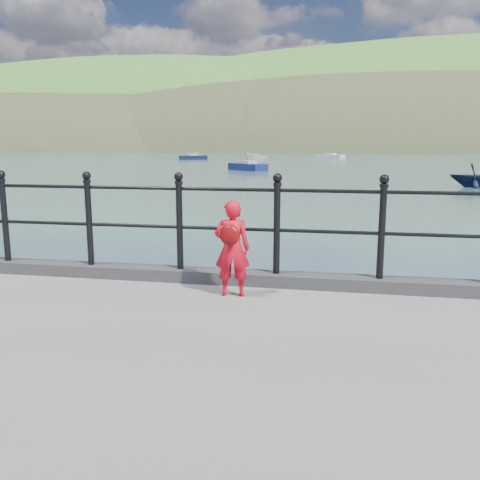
% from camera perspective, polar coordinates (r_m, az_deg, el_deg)
% --- Properties ---
extents(ground, '(600.00, 600.00, 0.00)m').
position_cam_1_polar(ground, '(6.73, -1.08, -12.70)').
color(ground, '#2D4251').
rests_on(ground, ground).
extents(kerb, '(60.00, 0.30, 0.15)m').
position_cam_1_polar(kerb, '(6.24, -1.41, -4.15)').
color(kerb, '#28282B').
rests_on(kerb, quay).
extents(railing, '(18.11, 0.11, 1.20)m').
position_cam_1_polar(railing, '(6.09, -1.44, 2.67)').
color(railing, black).
rests_on(railing, kerb).
extents(far_shore, '(830.00, 200.00, 156.00)m').
position_cam_1_polar(far_shore, '(249.52, 19.58, 4.26)').
color(far_shore, '#333A21').
rests_on(far_shore, ground).
extents(child, '(0.43, 0.34, 1.08)m').
position_cam_1_polar(child, '(5.62, -0.90, -0.87)').
color(child, red).
rests_on(child, quay).
extents(launch_white, '(3.24, 4.86, 1.76)m').
position_cam_1_polar(launch_white, '(60.12, 1.84, 8.97)').
color(launch_white, silver).
rests_on(launch_white, ground).
extents(launch_navy, '(3.37, 3.09, 1.50)m').
position_cam_1_polar(launch_navy, '(35.44, 24.82, 6.60)').
color(launch_navy, black).
rests_on(launch_navy, ground).
extents(sailboat_left, '(5.09, 3.61, 7.19)m').
position_cam_1_polar(sailboat_left, '(92.60, -5.27, 9.20)').
color(sailboat_left, black).
rests_on(sailboat_left, ground).
extents(sailboat_deep, '(5.91, 4.92, 8.87)m').
position_cam_1_polar(sailboat_deep, '(103.08, 10.09, 9.23)').
color(sailboat_deep, silver).
rests_on(sailboat_deep, ground).
extents(sailboat_port, '(4.76, 4.77, 7.54)m').
position_cam_1_polar(sailboat_port, '(53.72, 0.86, 8.19)').
color(sailboat_port, '#121E51').
rests_on(sailboat_port, ground).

